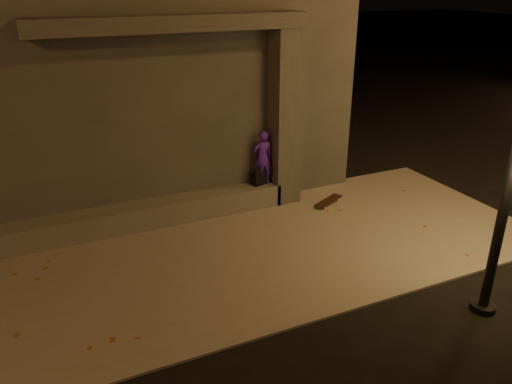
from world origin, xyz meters
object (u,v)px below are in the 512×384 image
skateboard (329,201)px  backpack (258,178)px  skateboarder (263,158)px  column (285,119)px

skateboard → backpack: bearing=128.2°
skateboarder → skateboard: size_ratio=1.40×
column → skateboard: size_ratio=4.37×
skateboarder → backpack: (-0.10, 0.00, -0.43)m
column → backpack: bearing=180.0°
column → backpack: 1.35m
column → backpack: column is taller
column → skateboard: (0.76, -0.65, -1.73)m
column → backpack: size_ratio=8.48×
skateboarder → backpack: bearing=3.6°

